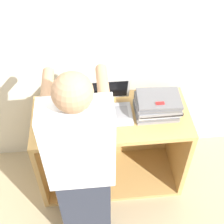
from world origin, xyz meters
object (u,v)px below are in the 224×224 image
(laptop_stack_left, at_px, (64,114))
(laptop_stack_right, at_px, (157,105))
(laptop_open, at_px, (110,106))
(person, at_px, (82,172))

(laptop_stack_left, bearing_deg, laptop_stack_right, -0.23)
(laptop_open, bearing_deg, laptop_stack_left, -172.26)
(laptop_open, relative_size, laptop_stack_right, 0.93)
(laptop_stack_left, height_order, person, person)
(laptop_stack_right, bearing_deg, person, -140.74)
(laptop_stack_left, bearing_deg, person, -76.03)
(person, bearing_deg, laptop_stack_right, 39.26)
(laptop_stack_right, bearing_deg, laptop_open, 171.76)
(laptop_stack_right, xyz_separation_m, person, (-0.56, -0.46, -0.08))
(laptop_stack_left, distance_m, laptop_stack_right, 0.68)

